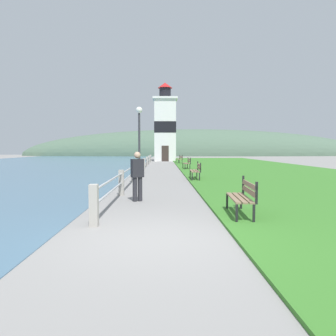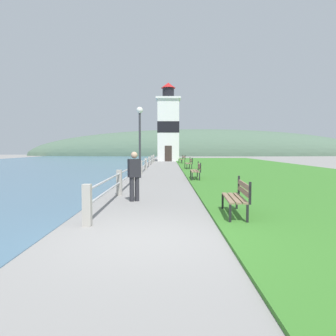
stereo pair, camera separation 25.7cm
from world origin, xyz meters
TOP-DOWN VIEW (x-y plane):
  - ground_plane at (0.00, 0.00)m, footprint 160.00×160.00m
  - grass_verge at (7.43, 19.53)m, footprint 12.00×58.60m
  - seawall_railing at (-1.33, 17.10)m, footprint 0.18×32.39m
  - park_bench_near at (2.06, 1.90)m, footprint 0.57×1.66m
  - park_bench_midway at (1.90, 11.30)m, footprint 0.53×1.95m
  - park_bench_far at (2.08, 20.04)m, footprint 0.55×1.65m
  - park_bench_by_lighthouse at (1.98, 29.90)m, footprint 0.70×1.81m
  - lighthouse at (0.42, 37.15)m, footprint 3.17×3.17m
  - person_strolling at (-0.67, 4.31)m, footprint 0.43×0.35m
  - lamp_post at (-1.18, 12.40)m, footprint 0.36×0.36m
  - distant_hillside at (8.00, 69.07)m, footprint 80.00×16.00m

SIDE VIEW (x-z plane):
  - ground_plane at x=0.00m, z-range 0.00..0.00m
  - distant_hillside at x=8.00m, z-range -6.00..6.00m
  - grass_verge at x=7.43m, z-range 0.00..0.06m
  - seawall_railing at x=-1.33m, z-range 0.08..0.98m
  - park_bench_far at x=2.08m, z-range 0.07..1.01m
  - park_bench_near at x=2.06m, z-range 0.07..1.01m
  - park_bench_by_lighthouse at x=1.98m, z-range 0.07..1.01m
  - park_bench_midway at x=1.90m, z-range 0.07..1.01m
  - person_strolling at x=-0.67m, z-range 0.07..1.62m
  - lamp_post at x=-1.18m, z-range 0.76..4.72m
  - lighthouse at x=0.42m, z-range -0.57..9.62m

